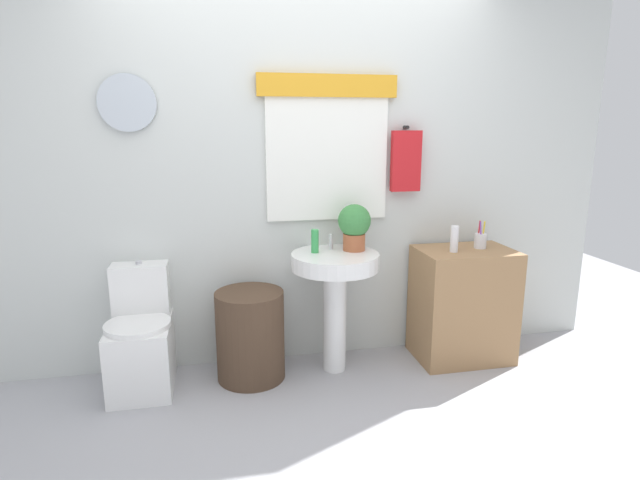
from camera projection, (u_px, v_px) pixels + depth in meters
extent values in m
plane|color=#A3A3A8|center=(337.00, 450.00, 2.53)|extent=(8.00, 8.00, 0.00)
cube|color=silver|center=(297.00, 169.00, 3.34)|extent=(4.40, 0.10, 2.60)
cube|color=white|center=(327.00, 159.00, 3.30)|extent=(0.80, 0.03, 0.79)
cube|color=gold|center=(328.00, 85.00, 3.18)|extent=(0.90, 0.04, 0.14)
cylinder|color=silver|center=(127.00, 103.00, 2.98)|extent=(0.33, 0.03, 0.33)
cylinder|color=black|center=(406.00, 127.00, 3.35)|extent=(0.02, 0.06, 0.02)
cube|color=red|center=(406.00, 161.00, 3.37)|extent=(0.20, 0.05, 0.40)
cube|color=white|center=(142.00, 356.00, 3.09)|extent=(0.36, 0.50, 0.42)
cylinder|color=white|center=(138.00, 325.00, 2.98)|extent=(0.38, 0.38, 0.03)
cube|color=white|center=(141.00, 289.00, 3.17)|extent=(0.34, 0.18, 0.33)
cylinder|color=silver|center=(139.00, 262.00, 3.13)|extent=(0.04, 0.04, 0.02)
cylinder|color=#4C3828|center=(250.00, 335.00, 3.20)|extent=(0.43, 0.43, 0.57)
cylinder|color=white|center=(335.00, 320.00, 3.30)|extent=(0.15, 0.15, 0.69)
cylinder|color=white|center=(335.00, 261.00, 3.21)|extent=(0.56, 0.56, 0.10)
cylinder|color=silver|center=(331.00, 242.00, 3.30)|extent=(0.03, 0.03, 0.10)
cube|color=#9E754C|center=(463.00, 304.00, 3.47)|extent=(0.63, 0.44, 0.77)
cylinder|color=green|center=(315.00, 241.00, 3.21)|extent=(0.05, 0.05, 0.15)
cylinder|color=#AD5B38|center=(354.00, 242.00, 3.27)|extent=(0.14, 0.14, 0.11)
sphere|color=#3D8442|center=(354.00, 221.00, 3.24)|extent=(0.21, 0.21, 0.21)
cylinder|color=white|center=(454.00, 239.00, 3.31)|extent=(0.05, 0.05, 0.17)
cylinder|color=silver|center=(480.00, 241.00, 3.42)|extent=(0.08, 0.08, 0.10)
cylinder|color=yellow|center=(483.00, 234.00, 3.41)|extent=(0.01, 0.03, 0.18)
cylinder|color=red|center=(478.00, 234.00, 3.42)|extent=(0.03, 0.02, 0.18)
cylinder|color=purple|center=(481.00, 235.00, 3.39)|extent=(0.02, 0.02, 0.18)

